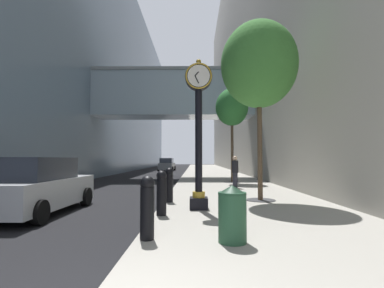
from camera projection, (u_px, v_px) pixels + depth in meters
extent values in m
plane|color=black|center=(184.00, 175.00, 29.41)|extent=(110.00, 110.00, 0.00)
cube|color=#9E998E|center=(211.00, 173.00, 32.38)|extent=(5.94, 80.00, 0.14)
cube|color=slate|center=(82.00, 65.00, 33.14)|extent=(9.00, 80.00, 24.63)
cube|color=#93A8B7|center=(174.00, 96.00, 24.85)|extent=(13.78, 3.20, 3.64)
cube|color=gray|center=(174.00, 74.00, 24.94)|extent=(13.78, 3.40, 0.24)
cube|color=gray|center=(277.00, 35.00, 33.07)|extent=(9.00, 80.00, 31.35)
cube|color=black|center=(199.00, 203.00, 8.90)|extent=(0.55, 0.55, 0.35)
cylinder|color=gold|center=(199.00, 194.00, 8.91)|extent=(0.39, 0.38, 0.18)
cylinder|color=black|center=(199.00, 141.00, 8.99)|extent=(0.22, 0.22, 3.13)
cylinder|color=black|center=(199.00, 77.00, 9.09)|extent=(0.84, 0.28, 0.84)
torus|color=gold|center=(199.00, 76.00, 8.94)|extent=(0.82, 0.05, 0.82)
cylinder|color=white|center=(199.00, 76.00, 8.94)|extent=(0.69, 0.01, 0.69)
cylinder|color=white|center=(199.00, 78.00, 9.24)|extent=(0.69, 0.01, 0.69)
sphere|color=gold|center=(199.00, 62.00, 9.12)|extent=(0.16, 0.16, 0.16)
cube|color=black|center=(197.00, 74.00, 8.94)|extent=(0.14, 0.01, 0.14)
cube|color=black|center=(197.00, 79.00, 8.93)|extent=(0.14, 0.01, 0.25)
cylinder|color=black|center=(147.00, 213.00, 5.57)|extent=(0.27, 0.27, 1.00)
sphere|color=black|center=(147.00, 183.00, 5.59)|extent=(0.28, 0.28, 0.28)
cylinder|color=black|center=(161.00, 197.00, 7.93)|extent=(0.27, 0.27, 1.00)
sphere|color=black|center=(162.00, 176.00, 7.96)|extent=(0.28, 0.28, 0.28)
cylinder|color=black|center=(169.00, 188.00, 10.30)|extent=(0.27, 0.27, 1.00)
sphere|color=black|center=(169.00, 172.00, 10.33)|extent=(0.28, 0.28, 0.28)
cylinder|color=#333335|center=(260.00, 200.00, 10.73)|extent=(1.10, 1.10, 0.02)
cylinder|color=brown|center=(260.00, 146.00, 10.83)|extent=(0.18, 0.18, 4.02)
ellipsoid|color=#428438|center=(259.00, 64.00, 10.98)|extent=(2.86, 2.86, 3.29)
cylinder|color=#333335|center=(232.00, 182.00, 18.80)|extent=(1.10, 1.10, 0.02)
cylinder|color=#4C3D2D|center=(232.00, 151.00, 18.90)|extent=(0.18, 0.18, 4.10)
ellipsoid|color=#2D7033|center=(232.00, 107.00, 19.04)|extent=(2.13, 2.13, 2.45)
cylinder|color=#234C33|center=(232.00, 217.00, 5.37)|extent=(0.52, 0.52, 0.92)
cone|color=#183523|center=(232.00, 189.00, 5.39)|extent=(0.53, 0.53, 0.16)
cylinder|color=#23232D|center=(235.00, 180.00, 15.28)|extent=(0.26, 0.26, 0.79)
cylinder|color=black|center=(235.00, 167.00, 15.32)|extent=(0.34, 0.34, 0.64)
sphere|color=beige|center=(235.00, 158.00, 15.34)|extent=(0.24, 0.24, 0.24)
cube|color=#B7BABF|center=(37.00, 193.00, 8.90)|extent=(1.90, 4.49, 0.84)
cube|color=#282D38|center=(34.00, 169.00, 8.72)|extent=(1.65, 2.52, 0.68)
cylinder|color=black|center=(35.00, 197.00, 10.42)|extent=(0.23, 0.64, 0.64)
cylinder|color=black|center=(86.00, 197.00, 10.38)|extent=(0.23, 0.64, 0.64)
cylinder|color=black|center=(40.00, 212.00, 7.35)|extent=(0.23, 0.64, 0.64)
cube|color=slate|center=(167.00, 166.00, 39.60)|extent=(1.98, 4.30, 0.84)
cube|color=#282D38|center=(167.00, 161.00, 39.42)|extent=(1.70, 2.43, 0.69)
cylinder|color=black|center=(162.00, 168.00, 41.06)|extent=(0.24, 0.65, 0.64)
cylinder|color=black|center=(175.00, 168.00, 40.98)|extent=(0.24, 0.65, 0.64)
cylinder|color=black|center=(158.00, 169.00, 38.18)|extent=(0.24, 0.65, 0.64)
cylinder|color=black|center=(172.00, 169.00, 38.10)|extent=(0.24, 0.65, 0.64)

